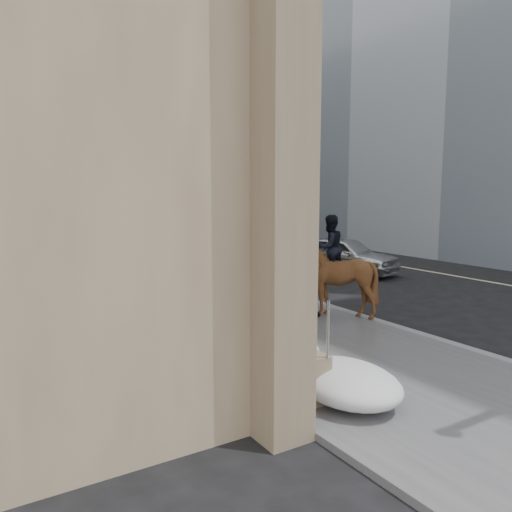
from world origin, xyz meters
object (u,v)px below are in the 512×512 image
Objects in this scene: pedestrian at (310,281)px; car_grey at (251,231)px; car_silver at (345,255)px; mounted_horse_right at (332,274)px; mounted_horse_left at (161,266)px.

pedestrian is 20.59m from car_grey.
pedestrian is 7.76m from car_silver.
mounted_horse_right is at bearing 77.47° from car_grey.
mounted_horse_right reaches higher than car_silver.
car_silver is 1.10× the size of car_grey.
mounted_horse_right is 7.55m from car_silver.
mounted_horse_left reaches higher than mounted_horse_right.
pedestrian is at bearing 142.43° from mounted_horse_left.
pedestrian is (2.86, -3.23, -0.19)m from mounted_horse_left.
mounted_horse_left is 4.87m from mounted_horse_right.
car_grey is at bearing 59.56° from pedestrian.
mounted_horse_left reaches higher than pedestrian.
car_grey is at bearing -117.04° from mounted_horse_right.
mounted_horse_right is 0.63m from pedestrian.
pedestrian reaches higher than car_grey.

